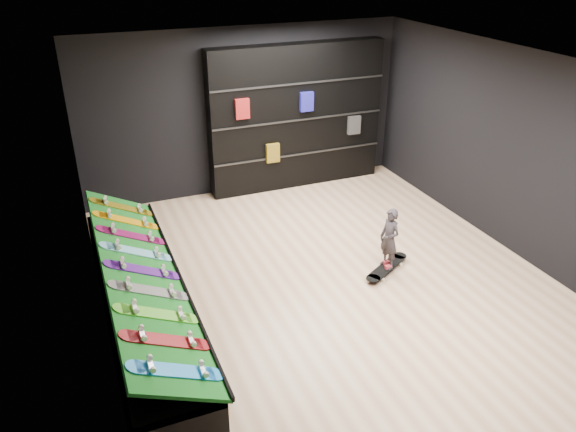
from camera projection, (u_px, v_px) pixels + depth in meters
name	position (u px, v px, depth m)	size (l,w,h in m)	color
floor	(326.00, 279.00, 7.98)	(6.00, 7.00, 0.01)	beige
ceiling	(333.00, 65.00, 6.63)	(6.00, 7.00, 0.01)	white
wall_back	(245.00, 111.00, 10.20)	(6.00, 0.02, 3.00)	black
wall_front	(525.00, 344.00, 4.41)	(6.00, 0.02, 3.00)	black
wall_left	(89.00, 222.00, 6.29)	(0.02, 7.00, 3.00)	black
wall_right	(511.00, 151.00, 8.32)	(0.02, 7.00, 3.00)	black
display_rack	(142.00, 304.00, 7.00)	(0.90, 4.50, 0.50)	black
turf_ramp	(142.00, 272.00, 6.81)	(1.00, 4.50, 0.04)	#0D5815
back_shelving	(296.00, 117.00, 10.44)	(3.34, 0.39, 2.67)	black
floor_skateboard	(387.00, 269.00, 8.13)	(0.98, 0.22, 0.09)	black
child	(388.00, 250.00, 7.99)	(0.21, 0.15, 0.54)	black
display_board_0	(176.00, 371.00, 5.23)	(0.98, 0.22, 0.09)	blue
display_board_1	(166.00, 340.00, 5.63)	(0.98, 0.22, 0.09)	red
display_board_2	(157.00, 314.00, 6.02)	(0.98, 0.22, 0.09)	green
display_board_3	(150.00, 290.00, 6.41)	(0.98, 0.22, 0.09)	black
display_board_4	(143.00, 270.00, 6.81)	(0.98, 0.22, 0.09)	purple
display_board_5	(137.00, 252.00, 7.20)	(0.98, 0.22, 0.09)	#0CB2E5
display_board_6	(131.00, 235.00, 7.59)	(0.98, 0.22, 0.09)	#E5198C
display_board_7	(126.00, 220.00, 7.98)	(0.98, 0.22, 0.09)	yellow
display_board_8	(122.00, 207.00, 8.38)	(0.98, 0.22, 0.09)	yellow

